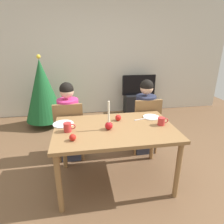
% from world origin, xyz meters
% --- Properties ---
extents(ground_plane, '(7.68, 7.68, 0.00)m').
position_xyz_m(ground_plane, '(0.00, 0.00, 0.00)').
color(ground_plane, brown).
extents(back_wall, '(6.40, 0.10, 2.60)m').
position_xyz_m(back_wall, '(0.00, 2.60, 1.30)').
color(back_wall, beige).
rests_on(back_wall, ground).
extents(dining_table, '(1.40, 0.90, 0.75)m').
position_xyz_m(dining_table, '(0.00, 0.00, 0.67)').
color(dining_table, olive).
rests_on(dining_table, ground).
extents(chair_left, '(0.40, 0.40, 0.90)m').
position_xyz_m(chair_left, '(-0.56, 0.61, 0.51)').
color(chair_left, olive).
rests_on(chair_left, ground).
extents(chair_right, '(0.40, 0.40, 0.90)m').
position_xyz_m(chair_right, '(0.59, 0.61, 0.51)').
color(chair_right, olive).
rests_on(chair_right, ground).
extents(person_left_child, '(0.30, 0.30, 1.17)m').
position_xyz_m(person_left_child, '(-0.56, 0.64, 0.57)').
color(person_left_child, '#33384C').
rests_on(person_left_child, ground).
extents(person_right_child, '(0.30, 0.30, 1.17)m').
position_xyz_m(person_right_child, '(0.59, 0.64, 0.57)').
color(person_right_child, '#33384C').
rests_on(person_right_child, ground).
extents(tv_stand, '(0.64, 0.40, 0.48)m').
position_xyz_m(tv_stand, '(0.99, 2.30, 0.24)').
color(tv_stand, black).
rests_on(tv_stand, ground).
extents(tv, '(0.79, 0.05, 0.46)m').
position_xyz_m(tv, '(0.99, 2.30, 0.71)').
color(tv, black).
rests_on(tv, tv_stand).
extents(christmas_tree, '(0.77, 0.77, 1.45)m').
position_xyz_m(christmas_tree, '(-1.12, 1.96, 0.75)').
color(christmas_tree, brown).
rests_on(christmas_tree, ground).
extents(candle_centerpiece, '(0.09, 0.09, 0.34)m').
position_xyz_m(candle_centerpiece, '(-0.08, -0.04, 0.82)').
color(candle_centerpiece, red).
rests_on(candle_centerpiece, dining_table).
extents(plate_left, '(0.25, 0.25, 0.01)m').
position_xyz_m(plate_left, '(-0.60, 0.19, 0.76)').
color(plate_left, silver).
rests_on(plate_left, dining_table).
extents(plate_right, '(0.21, 0.21, 0.01)m').
position_xyz_m(plate_right, '(0.53, 0.23, 0.76)').
color(plate_right, white).
rests_on(plate_right, dining_table).
extents(mug_left, '(0.13, 0.09, 0.10)m').
position_xyz_m(mug_left, '(-0.53, -0.01, 0.80)').
color(mug_left, '#B72D2D').
rests_on(mug_left, dining_table).
extents(mug_right, '(0.13, 0.08, 0.09)m').
position_xyz_m(mug_right, '(0.56, -0.02, 0.80)').
color(mug_right, '#B72D2D').
rests_on(mug_right, dining_table).
extents(fork_right, '(0.18, 0.05, 0.01)m').
position_xyz_m(fork_right, '(0.37, 0.18, 0.75)').
color(fork_right, silver).
rests_on(fork_right, dining_table).
extents(apple_near_candle, '(0.08, 0.08, 0.08)m').
position_xyz_m(apple_near_candle, '(0.08, 0.20, 0.79)').
color(apple_near_candle, red).
rests_on(apple_near_candle, dining_table).
extents(apple_by_left_plate, '(0.07, 0.07, 0.07)m').
position_xyz_m(apple_by_left_plate, '(-0.48, -0.24, 0.79)').
color(apple_by_left_plate, red).
rests_on(apple_by_left_plate, dining_table).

